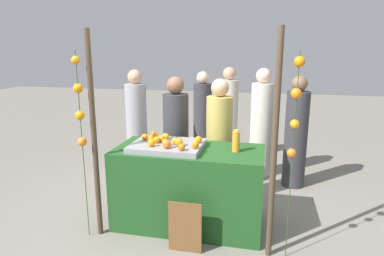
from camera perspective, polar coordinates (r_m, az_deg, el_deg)
The scene contains 30 objects.
ground_plane at distance 4.04m, azimuth -0.48°, elevation -15.75°, with size 24.00×24.00×0.00m, color gray.
stall_counter at distance 3.84m, azimuth -0.50°, elevation -9.93°, with size 1.62×0.77×0.89m, color #1E4C1E.
orange_tray at distance 3.70m, azimuth -4.18°, elevation -3.03°, with size 0.77×0.60×0.06m, color gray.
orange_0 at distance 3.58m, azimuth -6.87°, elevation -2.50°, with size 0.08×0.08×0.08m, color orange.
orange_1 at distance 3.41m, azimuth -1.78°, elevation -3.26°, with size 0.07×0.07×0.07m, color orange.
orange_2 at distance 3.77m, azimuth -6.98°, elevation -1.73°, with size 0.08×0.08×0.08m, color orange.
orange_3 at distance 3.84m, azimuth -8.02°, elevation -1.50°, with size 0.07×0.07×0.07m, color orange.
orange_4 at distance 3.68m, azimuth 1.10°, elevation -1.96°, with size 0.08×0.08×0.08m, color orange.
orange_5 at distance 3.86m, azimuth -6.37°, elevation -1.27°, with size 0.09×0.09×0.09m, color orange.
orange_6 at distance 3.49m, azimuth -4.31°, elevation -2.73°, with size 0.09×0.09×0.09m, color orange.
orange_7 at distance 3.64m, azimuth -2.85°, elevation -2.18°, with size 0.08×0.08×0.08m, color orange.
orange_8 at distance 3.81m, azimuth -4.50°, elevation -1.48°, with size 0.08×0.08×0.08m, color orange.
orange_9 at distance 3.57m, azimuth -2.24°, elevation -2.38°, with size 0.09×0.09×0.09m, color orange.
orange_10 at distance 3.60m, azimuth -4.53°, elevation -2.41°, with size 0.07×0.07×0.07m, color orange.
orange_11 at distance 3.70m, azimuth -6.03°, elevation -2.00°, with size 0.07×0.07×0.07m, color orange.
orange_12 at distance 3.49m, azimuth 0.55°, elevation -2.84°, with size 0.08×0.08×0.08m, color orange.
orange_13 at distance 3.73m, azimuth -5.13°, elevation -1.81°, with size 0.08×0.08×0.08m, color orange.
juice_bottle at distance 3.59m, azimuth 7.47°, elevation -2.24°, with size 0.08×0.08×0.24m.
chalkboard_sign at distance 3.43m, azimuth -1.17°, elevation -16.50°, with size 0.33×0.03×0.53m.
vendor_left at distance 4.36m, azimuth -2.72°, elevation -2.73°, with size 0.33×0.33×1.63m.
vendor_right at distance 4.23m, azimuth 4.58°, elevation -3.35°, with size 0.32×0.32×1.61m.
crowd_person_0 at distance 5.43m, azimuth -9.35°, elevation 0.45°, with size 0.33×0.33×1.65m.
crowd_person_1 at distance 5.31m, azimuth 11.62°, elevation 0.22°, with size 0.34×0.34×1.68m.
crowd_person_2 at distance 5.02m, azimuth 17.17°, elevation -1.32°, with size 0.32×0.32×1.60m.
crowd_person_3 at distance 5.91m, azimuth 1.79°, elevation 1.36°, with size 0.32×0.32×1.58m.
crowd_person_4 at distance 6.01m, azimuth 6.17°, elevation 1.80°, with size 0.33×0.33×1.65m.
canopy_post_left at distance 3.57m, azimuth -16.23°, elevation -1.60°, with size 0.06×0.06×2.15m, color #473828.
canopy_post_right at distance 3.14m, azimuth 13.75°, elevation -3.46°, with size 0.06×0.06×2.15m, color #473828.
garland_strand_left at distance 3.50m, azimuth -18.54°, elevation 3.53°, with size 0.10×0.10×1.95m.
garland_strand_right at distance 3.06m, azimuth 17.14°, elevation 3.58°, with size 0.10×0.10×1.95m.
Camera 1 is at (0.80, -3.43, 1.96)m, focal length 31.52 mm.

